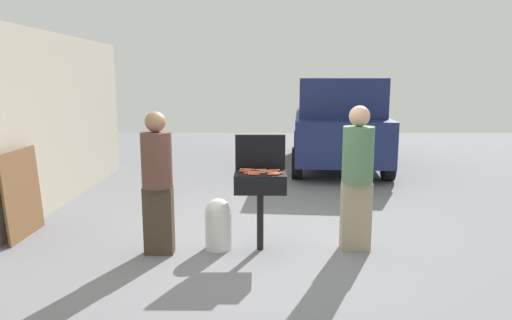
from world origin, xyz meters
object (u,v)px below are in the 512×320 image
at_px(hot_dog_4, 260,173).
at_px(hot_dog_12, 265,171).
at_px(hot_dog_7, 253,172).
at_px(leaning_board, 22,193).
at_px(hot_dog_2, 274,174).
at_px(hot_dog_8, 250,170).
at_px(hot_dog_5, 275,170).
at_px(propane_tank, 218,223).
at_px(person_left, 157,178).
at_px(hot_dog_13, 250,173).
at_px(person_right, 357,173).
at_px(hot_dog_6, 272,172).
at_px(bbq_grill, 260,185).
at_px(hot_dog_9, 245,169).
at_px(parked_minivan, 338,122).
at_px(hot_dog_10, 277,173).
at_px(hot_dog_11, 273,174).
at_px(hot_dog_1, 261,170).
at_px(hot_dog_3, 254,174).
at_px(hot_dog_0, 245,171).

relative_size(hot_dog_4, hot_dog_12, 1.00).
xyz_separation_m(hot_dog_7, leaning_board, (-2.97, 0.50, -0.38)).
bearing_deg(hot_dog_2, hot_dog_8, 143.01).
xyz_separation_m(hot_dog_5, propane_tank, (-0.67, -0.06, -0.63)).
relative_size(hot_dog_5, person_left, 0.08).
relative_size(hot_dog_13, person_right, 0.08).
xyz_separation_m(hot_dog_4, hot_dog_12, (0.06, 0.10, 0.00)).
relative_size(hot_dog_6, hot_dog_7, 1.00).
height_order(bbq_grill, leaning_board, leaning_board).
height_order(hot_dog_9, parked_minivan, parked_minivan).
height_order(hot_dog_9, hot_dog_10, same).
height_order(hot_dog_2, hot_dog_8, same).
height_order(bbq_grill, hot_dog_6, hot_dog_6).
relative_size(hot_dog_8, hot_dog_11, 1.00).
bearing_deg(parked_minivan, hot_dog_1, 76.50).
height_order(hot_dog_3, hot_dog_10, same).
height_order(hot_dog_2, hot_dog_7, same).
height_order(hot_dog_4, hot_dog_10, same).
distance_m(hot_dog_2, hot_dog_11, 0.05).
bearing_deg(hot_dog_6, propane_tank, 175.29).
distance_m(hot_dog_3, hot_dog_9, 0.31).
distance_m(hot_dog_3, parked_minivan, 5.88).
xyz_separation_m(hot_dog_6, propane_tank, (-0.63, 0.05, -0.63)).
height_order(hot_dog_7, person_right, person_right).
distance_m(hot_dog_6, person_left, 1.32).
height_order(hot_dog_7, leaning_board, leaning_board).
distance_m(hot_dog_3, hot_dog_6, 0.25).
xyz_separation_m(hot_dog_0, hot_dog_9, (0.01, 0.11, 0.00)).
bearing_deg(person_left, leaning_board, 168.55).
bearing_deg(hot_dog_10, hot_dog_3, -163.94).
xyz_separation_m(hot_dog_1, person_left, (-1.19, -0.23, -0.05)).
relative_size(hot_dog_3, person_left, 0.08).
distance_m(propane_tank, leaning_board, 2.60).
distance_m(hot_dog_0, hot_dog_11, 0.38).
bearing_deg(hot_dog_4, person_left, -176.50).
bearing_deg(hot_dog_10, leaning_board, 170.30).
height_order(hot_dog_2, hot_dog_3, same).
xyz_separation_m(hot_dog_9, parked_minivan, (1.97, 5.28, 0.08)).
xyz_separation_m(bbq_grill, leaning_board, (-3.05, 0.47, -0.23)).
height_order(hot_dog_3, hot_dog_11, same).
bearing_deg(hot_dog_11, hot_dog_3, 179.68).
bearing_deg(propane_tank, leaning_board, 170.08).
bearing_deg(hot_dog_11, hot_dog_4, 146.94).
distance_m(hot_dog_3, hot_dog_4, 0.12).
bearing_deg(hot_dog_11, leaning_board, 168.81).
bearing_deg(hot_dog_10, hot_dog_12, 140.01).
xyz_separation_m(hot_dog_1, hot_dog_10, (0.18, -0.18, 0.00)).
xyz_separation_m(bbq_grill, hot_dog_7, (-0.08, -0.02, 0.16)).
bearing_deg(hot_dog_9, propane_tank, -161.29).
height_order(hot_dog_9, propane_tank, hot_dog_9).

